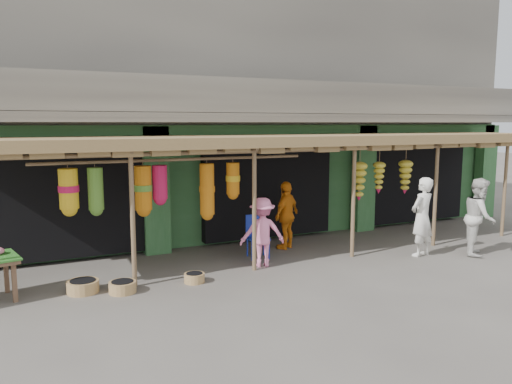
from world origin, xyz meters
name	(u,v)px	position (x,y,z in m)	size (l,w,h in m)	color
ground	(310,259)	(0.00, 0.00, 0.00)	(80.00, 80.00, 0.00)	#514C47
building	(228,113)	(0.00, 4.87, 3.37)	(16.40, 6.80, 7.00)	gray
awning	(288,144)	(-0.16, 0.80, 2.58)	(14.00, 2.70, 2.79)	brown
blue_chair	(257,234)	(-1.00, 0.72, 0.54)	(0.53, 0.54, 0.98)	#192DA5
basket_left	(123,287)	(-4.27, -0.45, 0.10)	(0.50, 0.50, 0.21)	#9A6846
basket_mid	(83,287)	(-4.93, -0.13, 0.11)	(0.57, 0.57, 0.22)	olive
basket_right	(194,278)	(-2.90, -0.45, 0.09)	(0.40, 0.40, 0.18)	#9D8049
person_front	(422,217)	(2.50, -0.81, 0.92)	(0.67, 0.44, 1.84)	white
person_right	(479,217)	(3.79, -1.30, 0.90)	(0.88, 0.68, 1.81)	beige
person_vendor	(287,215)	(0.00, 1.13, 0.83)	(0.98, 0.41, 1.67)	orange
person_shopper	(262,232)	(-1.22, 0.00, 0.75)	(0.97, 0.55, 1.49)	pink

